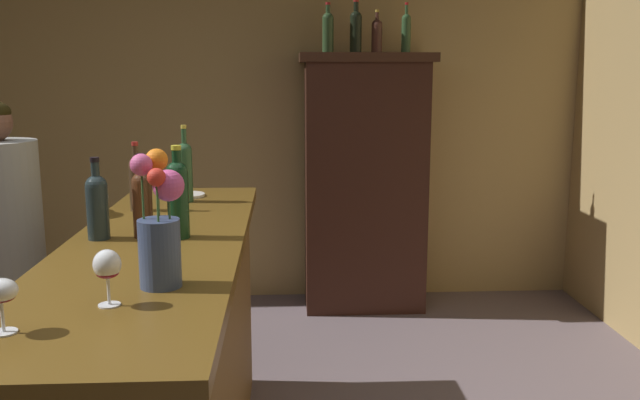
% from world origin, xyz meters
% --- Properties ---
extents(wall_back, '(5.69, 0.12, 2.68)m').
position_xyz_m(wall_back, '(0.00, 2.95, 1.34)').
color(wall_back, tan).
rests_on(wall_back, ground).
extents(bar_counter, '(0.62, 2.25, 1.05)m').
position_xyz_m(bar_counter, '(0.20, 0.37, 0.53)').
color(bar_counter, brown).
rests_on(bar_counter, ground).
extents(display_cabinet, '(0.90, 0.47, 1.77)m').
position_xyz_m(display_cabinet, '(1.22, 2.62, 0.92)').
color(display_cabinet, '#321911').
rests_on(display_cabinet, ground).
extents(wine_bottle_rose, '(0.08, 0.08, 0.29)m').
position_xyz_m(wine_bottle_rose, '(-0.00, 0.41, 1.18)').
color(wine_bottle_rose, '#212D30').
rests_on(wine_bottle_rose, bar_counter).
extents(wine_bottle_merlot, '(0.07, 0.07, 0.35)m').
position_xyz_m(wine_bottle_merlot, '(0.21, 1.12, 1.20)').
color(wine_bottle_merlot, '#274B2C').
rests_on(wine_bottle_merlot, bar_counter).
extents(wine_bottle_malbec, '(0.08, 0.08, 0.33)m').
position_xyz_m(wine_bottle_malbec, '(0.28, 0.41, 1.21)').
color(wine_bottle_malbec, '#12321A').
rests_on(wine_bottle_malbec, bar_counter).
extents(wine_bottle_riesling, '(0.07, 0.07, 0.30)m').
position_xyz_m(wine_bottle_riesling, '(0.15, 0.43, 1.18)').
color(wine_bottle_riesling, '#4D2A17').
rests_on(wine_bottle_riesling, bar_counter).
extents(wine_bottle_syrah, '(0.06, 0.06, 0.30)m').
position_xyz_m(wine_bottle_syrah, '(0.03, 0.92, 1.18)').
color(wine_bottle_syrah, '#422F1E').
rests_on(wine_bottle_syrah, bar_counter).
extents(wine_glass_front, '(0.08, 0.08, 0.13)m').
position_xyz_m(wine_glass_front, '(0.02, -0.49, 1.14)').
color(wine_glass_front, white).
rests_on(wine_glass_front, bar_counter).
extents(wine_glass_mid, '(0.07, 0.07, 0.15)m').
position_xyz_m(wine_glass_mid, '(0.22, -0.31, 1.15)').
color(wine_glass_mid, white).
rests_on(wine_glass_mid, bar_counter).
extents(flower_arrangement, '(0.14, 0.14, 0.38)m').
position_xyz_m(flower_arrangement, '(0.32, -0.16, 1.22)').
color(flower_arrangement, '#38476C').
rests_on(flower_arrangement, bar_counter).
extents(cheese_plate, '(0.18, 0.18, 0.01)m').
position_xyz_m(cheese_plate, '(0.19, 1.26, 1.06)').
color(cheese_plate, white).
rests_on(cheese_plate, bar_counter).
extents(display_bottle_left, '(0.08, 0.08, 0.33)m').
position_xyz_m(display_bottle_left, '(0.96, 2.62, 1.91)').
color(display_bottle_left, '#2D4526').
rests_on(display_bottle_left, display_cabinet).
extents(display_bottle_midleft, '(0.08, 0.08, 0.35)m').
position_xyz_m(display_bottle_midleft, '(1.14, 2.62, 1.92)').
color(display_bottle_midleft, black).
rests_on(display_bottle_midleft, display_cabinet).
extents(display_bottle_center, '(0.07, 0.07, 0.28)m').
position_xyz_m(display_bottle_center, '(1.29, 2.62, 1.89)').
color(display_bottle_center, '#482920').
rests_on(display_bottle_center, display_cabinet).
extents(display_bottle_midright, '(0.06, 0.06, 0.33)m').
position_xyz_m(display_bottle_midright, '(1.48, 2.62, 1.91)').
color(display_bottle_midright, '#2F4F2C').
rests_on(display_bottle_midright, display_cabinet).
extents(patron_near_entrance, '(0.35, 0.35, 1.52)m').
position_xyz_m(patron_near_entrance, '(-0.54, 0.86, 0.83)').
color(patron_near_entrance, '#2C3453').
rests_on(patron_near_entrance, ground).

